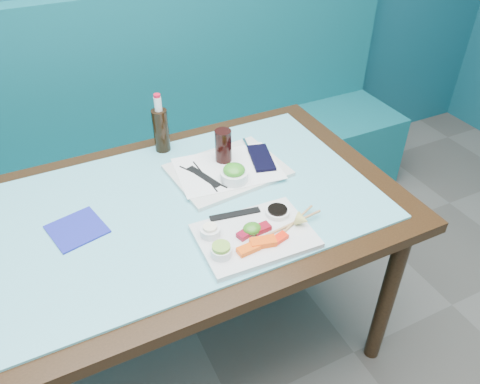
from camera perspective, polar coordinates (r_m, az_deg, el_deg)
name	(u,v)px	position (r m, az deg, el deg)	size (l,w,h in m)	color
booth_bench	(133,168)	(2.43, -12.97, 2.92)	(3.00, 0.56, 1.17)	#0E565E
dining_table	(189,223)	(1.60, -6.22, -3.77)	(1.40, 0.90, 0.75)	black
glass_top	(187,203)	(1.54, -6.44, -1.34)	(1.22, 0.76, 0.01)	#62B7C4
sashimi_plate	(255,236)	(1.40, 1.82, -5.38)	(0.34, 0.24, 0.02)	silver
salmon_left	(248,249)	(1.33, 1.03, -6.96)	(0.07, 0.03, 0.02)	#FF530A
salmon_mid	(263,242)	(1.35, 2.83, -6.12)	(0.08, 0.04, 0.02)	#FF4D0A
salmon_right	(279,238)	(1.37, 4.77, -5.67)	(0.06, 0.03, 0.01)	#FE230A
tuna_left	(245,234)	(1.38, 0.63, -5.13)	(0.05, 0.03, 0.02)	maroon
tuna_right	(262,228)	(1.40, 2.65, -4.43)	(0.05, 0.03, 0.02)	maroon
seaweed_garnish	(252,229)	(1.39, 1.47, -4.47)	(0.06, 0.05, 0.03)	#32781B
ramekin_wasabi	(221,252)	(1.32, -2.29, -7.26)	(0.06, 0.06, 0.03)	white
wasabi_fill	(221,247)	(1.31, -2.31, -6.70)	(0.05, 0.05, 0.01)	#79B039
ramekin_ginger	(210,232)	(1.38, -3.65, -4.83)	(0.06, 0.06, 0.03)	silver
ginger_fill	(210,227)	(1.37, -3.68, -4.31)	(0.04, 0.04, 0.01)	#F8EACC
soy_dish	(277,212)	(1.46, 4.58, -2.45)	(0.07, 0.07, 0.01)	white
soy_fill	(278,210)	(1.45, 4.60, -2.14)	(0.06, 0.06, 0.01)	black
lemon_wedge	(302,220)	(1.42, 7.63, -3.40)	(0.04, 0.04, 0.04)	#D5CC65
chopstick_sleeve	(235,214)	(1.45, -0.62, -2.71)	(0.16, 0.03, 0.00)	black
wooden_chopstick_a	(289,225)	(1.42, 6.05, -4.01)	(0.01, 0.01, 0.24)	#A77A4E
wooden_chopstick_b	(292,224)	(1.43, 6.40, -3.90)	(0.01, 0.01, 0.22)	#AB8150
serving_tray	(228,170)	(1.66, -1.52, 2.65)	(0.38, 0.29, 0.01)	silver
paper_placemat	(228,168)	(1.66, -1.53, 2.89)	(0.36, 0.25, 0.00)	white
seaweed_bowl	(234,176)	(1.59, -0.72, 1.95)	(0.10, 0.10, 0.04)	white
seaweed_salad	(234,170)	(1.58, -0.73, 2.71)	(0.08, 0.08, 0.04)	#339021
cola_glass	(223,146)	(1.67, -2.05, 5.64)	(0.06, 0.06, 0.12)	black
navy_pouch	(261,158)	(1.71, 2.59, 4.18)	(0.07, 0.17, 0.01)	black
fork	(247,145)	(1.78, 0.81, 5.77)	(0.01, 0.01, 0.09)	white
black_chopstick_a	(203,177)	(1.62, -4.56, 1.86)	(0.01, 0.01, 0.21)	black
black_chopstick_b	(205,176)	(1.62, -4.29, 1.93)	(0.01, 0.01, 0.20)	black
tray_sleeve	(204,177)	(1.62, -4.42, 1.88)	(0.03, 0.16, 0.00)	black
cola_bottle_body	(161,130)	(1.77, -9.60, 7.40)	(0.06, 0.06, 0.17)	black
cola_bottle_neck	(158,104)	(1.72, -9.98, 10.54)	(0.03, 0.03, 0.05)	white
cola_bottle_cap	(157,96)	(1.71, -10.09, 11.49)	(0.02, 0.02, 0.01)	red
blue_napkin	(77,229)	(1.51, -19.25, -4.29)	(0.15, 0.15, 0.01)	navy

